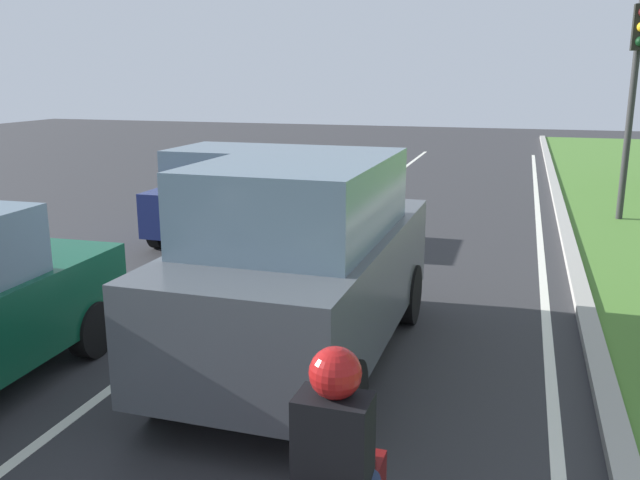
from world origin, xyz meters
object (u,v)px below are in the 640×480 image
at_px(car_hatchback_far, 223,192).
at_px(traffic_light_near_right, 636,70).
at_px(rider_person, 335,444).
at_px(car_suv_ahead, 304,261).

bearing_deg(car_hatchback_far, traffic_light_near_right, 25.55).
distance_m(car_hatchback_far, rider_person, 9.89).
xyz_separation_m(car_hatchback_far, traffic_light_near_right, (7.67, 3.64, 2.32)).
bearing_deg(car_hatchback_far, car_suv_ahead, -56.98).
relative_size(rider_person, traffic_light_near_right, 0.25).
xyz_separation_m(rider_person, traffic_light_near_right, (2.98, 12.34, 2.01)).
bearing_deg(rider_person, traffic_light_near_right, 77.43).
distance_m(car_suv_ahead, car_hatchback_far, 6.24).
xyz_separation_m(car_hatchback_far, rider_person, (4.68, -8.70, 0.31)).
height_order(car_suv_ahead, rider_person, car_suv_ahead).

